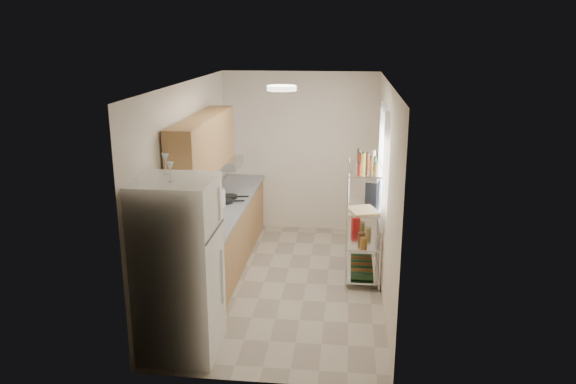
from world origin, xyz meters
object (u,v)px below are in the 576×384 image
(frying_pan_large, at_px, (225,201))
(espresso_machine, at_px, (372,189))
(rice_cooker, at_px, (215,198))
(cutting_board, at_px, (363,211))
(refrigerator, at_px, (179,268))

(frying_pan_large, distance_m, espresso_machine, 2.04)
(rice_cooker, xyz_separation_m, espresso_machine, (2.13, 0.22, 0.13))
(cutting_board, bearing_deg, espresso_machine, 77.60)
(rice_cooker, xyz_separation_m, frying_pan_large, (0.10, 0.16, -0.09))
(rice_cooker, bearing_deg, frying_pan_large, 58.91)
(refrigerator, distance_m, espresso_machine, 3.09)
(refrigerator, relative_size, rice_cooker, 6.45)
(frying_pan_large, distance_m, cutting_board, 1.98)
(rice_cooker, relative_size, frying_pan_large, 1.20)
(refrigerator, height_order, rice_cooker, refrigerator)
(rice_cooker, bearing_deg, espresso_machine, 5.80)
(refrigerator, bearing_deg, cutting_board, 43.39)
(rice_cooker, relative_size, cutting_board, 0.68)
(refrigerator, height_order, espresso_machine, refrigerator)
(frying_pan_large, bearing_deg, cutting_board, -26.25)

